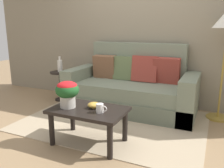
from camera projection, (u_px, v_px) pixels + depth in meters
The scene contains 10 objects.
ground_plane at pixel (111, 124), 3.42m from camera, with size 14.00×14.00×0.00m, color #997A56.
wall_back at pixel (139, 27), 4.17m from camera, with size 6.40×0.12×2.76m, color gray.
area_rug at pixel (114, 121), 3.51m from camera, with size 2.61×1.91×0.01m, color tan.
couch at pixel (131, 89), 3.96m from camera, with size 2.13×0.93×1.11m.
coffee_table at pixel (89, 115), 2.77m from camera, with size 0.88×0.56×0.44m.
side_table at pixel (60, 81), 4.46m from camera, with size 0.36×0.36×0.56m.
potted_plant at pixel (67, 91), 2.76m from camera, with size 0.28×0.28×0.32m.
coffee_mug at pixel (100, 108), 2.61m from camera, with size 0.13×0.08×0.10m.
snack_bowl at pixel (94, 105), 2.77m from camera, with size 0.15×0.15×0.07m.
table_vase at pixel (60, 65), 4.40m from camera, with size 0.09×0.09×0.29m.
Camera 1 is at (1.33, -2.90, 1.37)m, focal length 37.56 mm.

